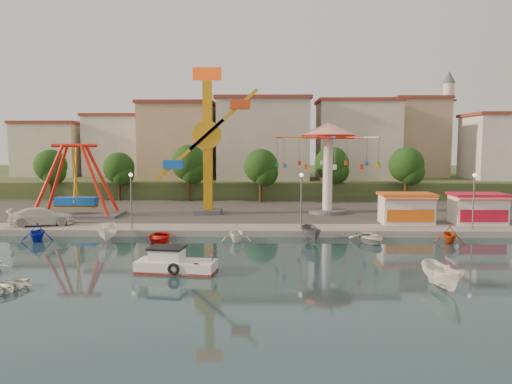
{
  "coord_description": "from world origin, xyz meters",
  "views": [
    {
      "loc": [
        4.69,
        -33.39,
        8.61
      ],
      "look_at": [
        3.74,
        14.0,
        4.0
      ],
      "focal_mm": 35.0,
      "sensor_mm": 36.0,
      "label": 1
    }
  ],
  "objects_px": {
    "kamikaze_tower": "(211,145)",
    "wave_swinger": "(328,147)",
    "cabin_motorboat": "(174,265)",
    "van": "(42,217)",
    "skiff": "(442,276)",
    "pirate_ship_ride": "(76,182)"
  },
  "relations": [
    {
      "from": "kamikaze_tower",
      "to": "wave_swinger",
      "type": "distance_m",
      "value": 13.33
    },
    {
      "from": "cabin_motorboat",
      "to": "van",
      "type": "xyz_separation_m",
      "value": [
        -15.9,
        15.34,
        0.97
      ]
    },
    {
      "from": "cabin_motorboat",
      "to": "van",
      "type": "distance_m",
      "value": 22.11
    },
    {
      "from": "kamikaze_tower",
      "to": "skiff",
      "type": "bearing_deg",
      "value": -58.53
    },
    {
      "from": "pirate_ship_ride",
      "to": "cabin_motorboat",
      "type": "xyz_separation_m",
      "value": [
        14.92,
        -21.82,
        -3.9
      ]
    },
    {
      "from": "kamikaze_tower",
      "to": "pirate_ship_ride",
      "type": "bearing_deg",
      "value": -172.78
    },
    {
      "from": "wave_swinger",
      "to": "cabin_motorboat",
      "type": "xyz_separation_m",
      "value": [
        -13.24,
        -24.53,
        -7.7
      ]
    },
    {
      "from": "cabin_motorboat",
      "to": "skiff",
      "type": "distance_m",
      "value": 17.03
    },
    {
      "from": "pirate_ship_ride",
      "to": "cabin_motorboat",
      "type": "relative_size",
      "value": 1.81
    },
    {
      "from": "wave_swinger",
      "to": "van",
      "type": "bearing_deg",
      "value": -162.48
    },
    {
      "from": "pirate_ship_ride",
      "to": "wave_swinger",
      "type": "xyz_separation_m",
      "value": [
        28.17,
        2.71,
        3.8
      ]
    },
    {
      "from": "wave_swinger",
      "to": "skiff",
      "type": "bearing_deg",
      "value": -83.1
    },
    {
      "from": "skiff",
      "to": "wave_swinger",
      "type": "bearing_deg",
      "value": 88.69
    },
    {
      "from": "kamikaze_tower",
      "to": "cabin_motorboat",
      "type": "relative_size",
      "value": 2.98
    },
    {
      "from": "wave_swinger",
      "to": "van",
      "type": "distance_m",
      "value": 31.29
    },
    {
      "from": "van",
      "to": "skiff",
      "type": "bearing_deg",
      "value": -138.78
    },
    {
      "from": "van",
      "to": "kamikaze_tower",
      "type": "bearing_deg",
      "value": -80.75
    },
    {
      "from": "pirate_ship_ride",
      "to": "kamikaze_tower",
      "type": "relative_size",
      "value": 0.61
    },
    {
      "from": "skiff",
      "to": "kamikaze_tower",
      "type": "bearing_deg",
      "value": 113.27
    },
    {
      "from": "cabin_motorboat",
      "to": "skiff",
      "type": "xyz_separation_m",
      "value": [
        16.64,
        -3.59,
        0.28
      ]
    },
    {
      "from": "skiff",
      "to": "van",
      "type": "xyz_separation_m",
      "value": [
        -32.54,
        18.93,
        0.7
      ]
    },
    {
      "from": "pirate_ship_ride",
      "to": "wave_swinger",
      "type": "relative_size",
      "value": 0.86
    }
  ]
}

